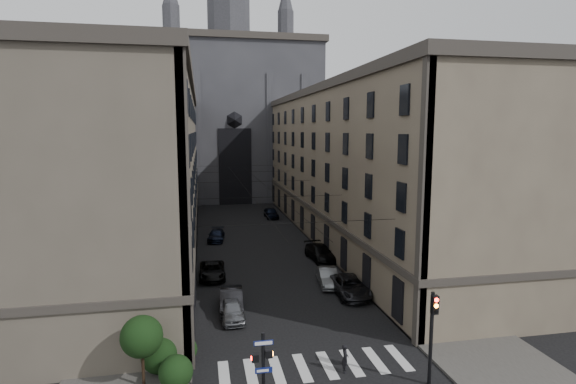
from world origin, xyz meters
TOP-DOWN VIEW (x-y plane):
  - sidewalk_left at (-10.50, 36.00)m, footprint 7.00×80.00m
  - sidewalk_right at (10.50, 36.00)m, footprint 7.00×80.00m
  - zebra_crossing at (0.00, 5.00)m, footprint 11.00×3.20m
  - building_left at (-13.44, 36.00)m, footprint 13.60×60.60m
  - building_right at (13.44, 36.00)m, footprint 13.60×60.60m
  - gothic_tower at (0.00, 74.96)m, footprint 35.00×23.00m
  - pedestrian_signal_left at (-3.51, 1.50)m, footprint 1.02×0.38m
  - traffic_light_right at (5.60, 1.92)m, footprint 0.34×0.50m
  - shrub_cluster at (-8.72, 5.01)m, footprint 3.90×4.40m
  - tram_wires at (0.00, 35.63)m, footprint 14.00×60.00m
  - car_left_near at (-4.28, 12.55)m, footprint 1.81×4.16m
  - car_left_midnear at (-4.20, 14.28)m, footprint 1.92×4.94m
  - car_left_midfar at (-5.44, 22.18)m, footprint 2.43×5.12m
  - car_left_far at (-4.57, 36.53)m, footprint 2.45×4.83m
  - car_right_near at (4.58, 18.24)m, footprint 2.08×4.70m
  - car_right_midnear at (5.67, 15.48)m, footprint 2.59×5.57m
  - car_right_midfar at (5.97, 25.88)m, footprint 2.72×5.64m
  - car_right_far at (4.43, 49.80)m, footprint 2.02×4.73m
  - pedestrian at (1.53, 4.09)m, footprint 0.50×0.66m

SIDE VIEW (x-z plane):
  - zebra_crossing at x=0.00m, z-range 0.00..0.01m
  - sidewalk_left at x=-10.50m, z-range 0.00..0.15m
  - sidewalk_right at x=10.50m, z-range 0.00..0.15m
  - car_left_far at x=-4.57m, z-range 0.00..1.34m
  - car_left_near at x=-4.28m, z-range 0.00..1.40m
  - car_left_midfar at x=-5.44m, z-range 0.00..1.41m
  - car_right_near at x=4.58m, z-range 0.00..1.50m
  - car_right_midnear at x=5.67m, z-range 0.00..1.54m
  - car_right_midfar at x=5.97m, z-range 0.00..1.58m
  - car_right_far at x=4.43m, z-range 0.00..1.59m
  - car_left_midnear at x=-4.20m, z-range 0.00..1.60m
  - pedestrian at x=1.53m, z-range 0.00..1.63m
  - shrub_cluster at x=-8.72m, z-range -0.15..3.75m
  - pedestrian_signal_left at x=-3.51m, z-range 0.32..4.32m
  - traffic_light_right at x=5.60m, z-range 0.69..5.89m
  - tram_wires at x=0.00m, z-range 7.03..7.46m
  - building_left at x=-13.44m, z-range -0.08..18.77m
  - building_right at x=13.44m, z-range -0.08..18.77m
  - gothic_tower at x=0.00m, z-range -11.20..46.80m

